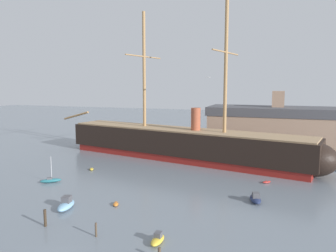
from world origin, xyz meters
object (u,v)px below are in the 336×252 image
object	(u,v)px
dinghy_near_centre	(116,204)
motorboat_foreground_right	(158,239)
motorboat_foreground_left	(66,205)
dinghy_alongside_bow	(92,169)
motorboat_distant_centre	(210,145)
tall_ship	(182,144)
seagull_in_flight	(208,77)
sailboat_mid_left	(51,180)
mooring_piling_left_pair	(96,230)
mooring_piling_nearest	(45,218)
dockside_warehouse_right	(301,129)
motorboat_mid_right	(255,199)
dinghy_alongside_stern	(267,182)

from	to	relation	value
dinghy_near_centre	motorboat_foreground_right	bearing A→B (deg)	-41.07
motorboat_foreground_left	dinghy_alongside_bow	size ratio (longest dim) A/B	2.34
motorboat_foreground_right	motorboat_distant_centre	size ratio (longest dim) A/B	0.65
motorboat_foreground_left	motorboat_foreground_right	xyz separation A→B (m)	(16.30, -5.22, -0.21)
tall_ship	seagull_in_flight	size ratio (longest dim) A/B	81.95
motorboat_foreground_left	sailboat_mid_left	size ratio (longest dim) A/B	0.94
tall_ship	mooring_piling_left_pair	world-z (taller)	tall_ship
motorboat_foreground_right	mooring_piling_left_pair	xyz separation A→B (m)	(-7.47, -0.99, 0.43)
tall_ship	mooring_piling_nearest	distance (m)	42.29
dockside_warehouse_right	motorboat_foreground_right	bearing A→B (deg)	-105.92
tall_ship	motorboat_mid_right	xyz separation A→B (m)	(19.27, -24.01, -3.28)
dockside_warehouse_right	seagull_in_flight	bearing A→B (deg)	-113.43
motorboat_distant_centre	seagull_in_flight	bearing A→B (deg)	-78.83
mooring_piling_left_pair	sailboat_mid_left	bearing A→B (deg)	140.55
sailboat_mid_left	mooring_piling_left_pair	bearing A→B (deg)	-39.45
mooring_piling_left_pair	motorboat_mid_right	bearing A→B (deg)	47.15
motorboat_foreground_right	motorboat_distant_centre	distance (m)	58.23
motorboat_foreground_left	sailboat_mid_left	distance (m)	14.56
dinghy_alongside_bow	motorboat_distant_centre	world-z (taller)	motorboat_distant_centre
dinghy_alongside_stern	dockside_warehouse_right	distance (m)	35.14
motorboat_foreground_right	dinghy_alongside_stern	distance (m)	29.86
seagull_in_flight	dinghy_alongside_bow	bearing A→B (deg)	173.88
mooring_piling_nearest	dinghy_alongside_bow	bearing A→B (deg)	110.46
seagull_in_flight	motorboat_mid_right	bearing A→B (deg)	-30.73
motorboat_foreground_left	mooring_piling_left_pair	size ratio (longest dim) A/B	2.68
mooring_piling_left_pair	dockside_warehouse_right	size ratio (longest dim) A/B	0.03
motorboat_mid_right	dockside_warehouse_right	size ratio (longest dim) A/B	0.07
motorboat_foreground_right	motorboat_distant_centre	world-z (taller)	motorboat_distant_centre
motorboat_mid_right	motorboat_distant_centre	size ratio (longest dim) A/B	0.90
mooring_piling_nearest	seagull_in_flight	distance (m)	33.26
mooring_piling_left_pair	dockside_warehouse_right	world-z (taller)	dockside_warehouse_right
tall_ship	dockside_warehouse_right	bearing A→B (deg)	36.92
dinghy_alongside_stern	dockside_warehouse_right	bearing A→B (deg)	78.18
motorboat_foreground_right	dockside_warehouse_right	xyz separation A→B (m)	(17.65, 61.89, 5.40)
sailboat_mid_left	dinghy_alongside_stern	bearing A→B (deg)	18.89
dinghy_alongside_bow	mooring_piling_left_pair	xyz separation A→B (m)	(17.28, -26.19, 0.64)
tall_ship	motorboat_foreground_right	xyz separation A→B (m)	(9.85, -41.23, -3.40)
sailboat_mid_left	motorboat_distant_centre	world-z (taller)	sailboat_mid_left
sailboat_mid_left	seagull_in_flight	xyz separation A→B (m)	(27.57, 7.39, 18.74)
mooring_piling_left_pair	mooring_piling_nearest	bearing A→B (deg)	177.41
motorboat_foreground_left	motorboat_mid_right	world-z (taller)	motorboat_foreground_left
dinghy_near_centre	motorboat_distant_centre	xyz separation A→B (m)	(3.75, 49.01, 0.39)
dinghy_near_centre	mooring_piling_nearest	size ratio (longest dim) A/B	0.90
tall_ship	motorboat_distant_centre	size ratio (longest dim) A/B	16.53
motorboat_foreground_left	dinghy_alongside_stern	world-z (taller)	motorboat_foreground_left
mooring_piling_nearest	mooring_piling_left_pair	world-z (taller)	mooring_piling_nearest
dinghy_near_centre	seagull_in_flight	bearing A→B (deg)	51.74
motorboat_mid_right	sailboat_mid_left	bearing A→B (deg)	-176.65
seagull_in_flight	tall_ship	bearing A→B (deg)	119.06
tall_ship	motorboat_foreground_right	world-z (taller)	tall_ship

